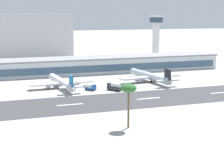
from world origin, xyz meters
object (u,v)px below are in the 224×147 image
(airliner_blue_tail_gate_0, at_px, (62,83))
(service_box_truck_1, at_px, (91,87))
(palm_tree_1, at_px, (129,89))
(service_fuel_truck_0, at_px, (114,87))
(distant_hotel_block, at_px, (16,37))
(airliner_black_tail_gate_1, at_px, (151,77))
(control_tower, at_px, (156,33))
(terminal_building, at_px, (88,65))

(airliner_blue_tail_gate_0, height_order, service_box_truck_1, airliner_blue_tail_gate_0)
(palm_tree_1, bearing_deg, service_fuel_truck_0, 74.35)
(distant_hotel_block, height_order, airliner_black_tail_gate_1, distant_hotel_block)
(palm_tree_1, bearing_deg, control_tower, 61.42)
(control_tower, bearing_deg, service_fuel_truck_0, -125.13)
(control_tower, bearing_deg, palm_tree_1, -118.58)
(airliner_black_tail_gate_1, bearing_deg, service_fuel_truck_0, 114.91)
(service_box_truck_1, bearing_deg, palm_tree_1, -40.98)
(distant_hotel_block, distance_m, service_box_truck_1, 153.48)
(terminal_building, bearing_deg, distant_hotel_block, 112.00)
(service_fuel_truck_0, xyz_separation_m, service_box_truck_1, (-11.51, 5.04, -0.24))
(control_tower, bearing_deg, distant_hotel_block, 155.91)
(airliner_blue_tail_gate_0, distance_m, airliner_black_tail_gate_1, 53.40)
(airliner_blue_tail_gate_0, distance_m, palm_tree_1, 81.07)
(service_fuel_truck_0, distance_m, service_box_truck_1, 12.57)
(control_tower, distance_m, distant_hotel_block, 119.19)
(distant_hotel_block, xyz_separation_m, airliner_blue_tail_gate_0, (8.98, -140.24, -16.86))
(airliner_black_tail_gate_1, height_order, service_fuel_truck_0, airliner_black_tail_gate_1)
(airliner_black_tail_gate_1, xyz_separation_m, service_fuel_truck_0, (-29.06, -16.97, -1.13))
(airliner_blue_tail_gate_0, bearing_deg, distant_hotel_block, 0.23)
(airliner_blue_tail_gate_0, distance_m, service_box_truck_1, 16.67)
(control_tower, height_order, service_box_truck_1, control_tower)
(terminal_building, distance_m, control_tower, 85.66)
(airliner_black_tail_gate_1, distance_m, palm_tree_1, 94.67)
(control_tower, xyz_separation_m, service_fuel_truck_0, (-75.47, -107.26, -21.20))
(distant_hotel_block, height_order, service_box_truck_1, distant_hotel_block)
(terminal_building, distance_m, distant_hotel_block, 100.54)
(control_tower, relative_size, distant_hotel_block, 0.41)
(airliner_blue_tail_gate_0, bearing_deg, service_box_truck_1, -133.05)
(airliner_blue_tail_gate_0, xyz_separation_m, service_box_truck_1, (12.81, -10.60, -1.22))
(distant_hotel_block, relative_size, service_fuel_truck_0, 10.65)
(distant_hotel_block, relative_size, airliner_blue_tail_gate_0, 2.03)
(service_fuel_truck_0, height_order, service_box_truck_1, service_fuel_truck_0)
(control_tower, xyz_separation_m, palm_tree_1, (-93.52, -171.71, -9.42))
(airliner_blue_tail_gate_0, bearing_deg, airliner_black_tail_gate_1, -92.01)
(distant_hotel_block, height_order, service_fuel_truck_0, distant_hotel_block)
(airliner_blue_tail_gate_0, relative_size, service_box_truck_1, 7.20)
(airliner_blue_tail_gate_0, xyz_separation_m, palm_tree_1, (6.27, -80.10, 10.80))
(terminal_building, relative_size, airliner_black_tail_gate_1, 3.97)
(airliner_blue_tail_gate_0, bearing_deg, service_fuel_truck_0, -126.19)
(airliner_blue_tail_gate_0, xyz_separation_m, airliner_black_tail_gate_1, (53.38, 1.32, 0.16))
(terminal_building, height_order, palm_tree_1, palm_tree_1)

